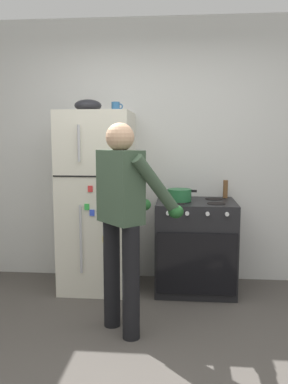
{
  "coord_description": "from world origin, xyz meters",
  "views": [
    {
      "loc": [
        0.29,
        -2.3,
        1.48
      ],
      "look_at": [
        -0.04,
        1.32,
        1.0
      ],
      "focal_mm": 37.68,
      "sensor_mm": 36.0,
      "label": 1
    }
  ],
  "objects_px": {
    "stove_range": "(195,246)",
    "red_pot": "(179,195)",
    "pepper_mill": "(225,189)",
    "coffee_mug": "(116,107)",
    "mixing_bowl": "(88,106)",
    "refrigerator": "(98,201)",
    "person_cook": "(124,210)"
  },
  "relations": [
    {
      "from": "stove_range",
      "to": "red_pot",
      "type": "height_order",
      "value": "red_pot"
    },
    {
      "from": "red_pot",
      "to": "pepper_mill",
      "type": "distance_m",
      "value": 0.52
    },
    {
      "from": "stove_range",
      "to": "coffee_mug",
      "type": "xyz_separation_m",
      "value": [
        -0.78,
        0.06,
        1.35
      ]
    },
    {
      "from": "mixing_bowl",
      "to": "stove_range",
      "type": "bearing_deg",
      "value": -0.57
    },
    {
      "from": "refrigerator",
      "to": "mixing_bowl",
      "type": "bearing_deg",
      "value": 179.78
    },
    {
      "from": "refrigerator",
      "to": "coffee_mug",
      "type": "distance_m",
      "value": 0.94
    },
    {
      "from": "stove_range",
      "to": "mixing_bowl",
      "type": "distance_m",
      "value": 1.71
    },
    {
      "from": "person_cook",
      "to": "coffee_mug",
      "type": "bearing_deg",
      "value": 102.36
    },
    {
      "from": "red_pot",
      "to": "person_cook",
      "type": "bearing_deg",
      "value": -115.11
    },
    {
      "from": "pepper_mill",
      "to": "mixing_bowl",
      "type": "xyz_separation_m",
      "value": [
        -1.35,
        -0.2,
        0.82
      ]
    },
    {
      "from": "coffee_mug",
      "to": "mixing_bowl",
      "type": "distance_m",
      "value": 0.27
    },
    {
      "from": "refrigerator",
      "to": "person_cook",
      "type": "relative_size",
      "value": 1.09
    },
    {
      "from": "red_pot",
      "to": "mixing_bowl",
      "type": "xyz_separation_m",
      "value": [
        -0.89,
        0.05,
        0.85
      ]
    },
    {
      "from": "mixing_bowl",
      "to": "person_cook",
      "type": "bearing_deg",
      "value": -62.75
    },
    {
      "from": "stove_range",
      "to": "pepper_mill",
      "type": "distance_m",
      "value": 0.65
    },
    {
      "from": "stove_range",
      "to": "pepper_mill",
      "type": "xyz_separation_m",
      "value": [
        0.3,
        0.21,
        0.54
      ]
    },
    {
      "from": "refrigerator",
      "to": "coffee_mug",
      "type": "relative_size",
      "value": 15.53
    },
    {
      "from": "stove_range",
      "to": "person_cook",
      "type": "xyz_separation_m",
      "value": [
        -0.57,
        -0.91,
        0.51
      ]
    },
    {
      "from": "refrigerator",
      "to": "stove_range",
      "type": "xyz_separation_m",
      "value": [
        0.97,
        -0.01,
        -0.43
      ]
    },
    {
      "from": "mixing_bowl",
      "to": "pepper_mill",
      "type": "bearing_deg",
      "value": 8.45
    },
    {
      "from": "pepper_mill",
      "to": "mixing_bowl",
      "type": "distance_m",
      "value": 1.59
    },
    {
      "from": "refrigerator",
      "to": "red_pot",
      "type": "xyz_separation_m",
      "value": [
        0.81,
        -0.05,
        0.08
      ]
    },
    {
      "from": "red_pot",
      "to": "pepper_mill",
      "type": "xyz_separation_m",
      "value": [
        0.46,
        0.25,
        0.03
      ]
    },
    {
      "from": "stove_range",
      "to": "mixing_bowl",
      "type": "relative_size",
      "value": 3.42
    },
    {
      "from": "stove_range",
      "to": "coffee_mug",
      "type": "height_order",
      "value": "coffee_mug"
    },
    {
      "from": "refrigerator",
      "to": "pepper_mill",
      "type": "relative_size",
      "value": 9.67
    },
    {
      "from": "stove_range",
      "to": "red_pot",
      "type": "bearing_deg",
      "value": -166.08
    },
    {
      "from": "stove_range",
      "to": "person_cook",
      "type": "bearing_deg",
      "value": -121.94
    },
    {
      "from": "refrigerator",
      "to": "coffee_mug",
      "type": "xyz_separation_m",
      "value": [
        0.18,
        0.05,
        0.92
      ]
    },
    {
      "from": "person_cook",
      "to": "coffee_mug",
      "type": "distance_m",
      "value": 1.3
    },
    {
      "from": "refrigerator",
      "to": "mixing_bowl",
      "type": "height_order",
      "value": "mixing_bowl"
    },
    {
      "from": "refrigerator",
      "to": "stove_range",
      "type": "relative_size",
      "value": 1.96
    }
  ]
}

